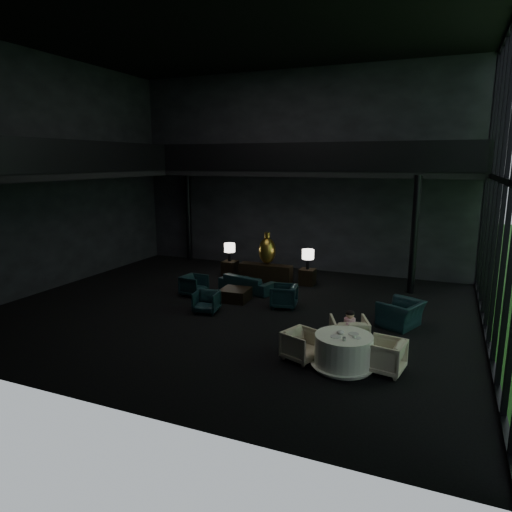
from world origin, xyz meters
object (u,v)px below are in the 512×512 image
at_px(dining_chair_north, 349,330).
at_px(bronze_urn, 267,250).
at_px(sofa, 247,281).
at_px(lounge_armchair_west, 194,285).
at_px(lounge_armchair_south, 206,302).
at_px(console, 266,273).
at_px(table_lamp_right, 308,255).
at_px(dining_table, 343,353).
at_px(dining_chair_east, 385,354).
at_px(dining_chair_west, 302,344).
at_px(lounge_armchair_east, 284,295).
at_px(child, 350,322).
at_px(side_table_right, 307,277).
at_px(side_table_left, 230,268).
at_px(coffee_table, 235,295).
at_px(window_armchair, 401,309).
at_px(table_lamp_left, 230,248).

bearing_deg(dining_chair_north, bronze_urn, -73.35).
bearing_deg(sofa, lounge_armchair_west, 52.90).
distance_m(bronze_urn, lounge_armchair_south, 4.30).
height_order(console, table_lamp_right, table_lamp_right).
xyz_separation_m(dining_table, dining_chair_east, (0.86, 0.15, 0.08)).
relative_size(bronze_urn, dining_table, 0.83).
bearing_deg(dining_chair_west, dining_chair_east, -64.87).
relative_size(bronze_urn, table_lamp_right, 1.64).
xyz_separation_m(lounge_armchair_east, child, (2.54, -2.55, 0.34)).
bearing_deg(side_table_right, lounge_armchair_east, -88.34).
distance_m(table_lamp_right, lounge_armchair_east, 2.93).
relative_size(table_lamp_right, dining_chair_north, 0.75).
bearing_deg(side_table_right, dining_chair_north, -63.71).
bearing_deg(table_lamp_right, console, -175.38).
xyz_separation_m(dining_table, dining_chair_west, (-0.95, 0.04, 0.04)).
bearing_deg(lounge_armchair_south, side_table_left, 98.09).
bearing_deg(table_lamp_right, lounge_armchair_south, -114.35).
bearing_deg(console, dining_chair_west, -61.52).
bearing_deg(lounge_armchair_west, bronze_urn, -23.16).
bearing_deg(coffee_table, console, 89.74).
bearing_deg(coffee_table, dining_chair_east, -33.18).
bearing_deg(side_table_right, dining_table, -66.95).
relative_size(console, lounge_armchair_south, 3.10).
bearing_deg(dining_table, side_table_right, 113.05).
xyz_separation_m(bronze_urn, side_table_left, (-1.60, 0.07, -0.86)).
xyz_separation_m(table_lamp_right, lounge_armchair_south, (-1.89, -4.18, -0.78)).
xyz_separation_m(side_table_left, lounge_armchair_east, (3.28, -2.94, 0.10)).
height_order(lounge_armchair_west, lounge_armchair_east, lounge_armchair_east).
height_order(console, sofa, sofa).
bearing_deg(console, side_table_right, 4.64).
height_order(table_lamp_right, dining_chair_west, table_lamp_right).
bearing_deg(child, lounge_armchair_east, -45.16).
height_order(lounge_armchair_west, window_armchair, window_armchair).
relative_size(dining_table, dining_chair_west, 1.93).
relative_size(bronze_urn, dining_chair_west, 1.60).
bearing_deg(coffee_table, lounge_armchair_south, -101.35).
distance_m(table_lamp_right, lounge_armchair_south, 4.66).
height_order(side_table_right, dining_chair_west, dining_chair_west).
xyz_separation_m(table_lamp_right, dining_table, (2.68, -6.30, -0.78)).
height_order(side_table_right, lounge_armchair_west, lounge_armchair_west).
distance_m(lounge_armchair_south, dining_table, 5.04).
relative_size(table_lamp_left, table_lamp_right, 0.98).
height_order(console, dining_table, dining_table).
xyz_separation_m(lounge_armchair_east, dining_table, (2.60, -3.46, -0.07)).
xyz_separation_m(dining_table, dining_chair_north, (-0.09, 1.06, 0.15)).
bearing_deg(dining_chair_east, dining_chair_north, -124.73).
xyz_separation_m(table_lamp_left, sofa, (1.50, -1.70, -0.73)).
xyz_separation_m(dining_chair_east, dining_chair_west, (-1.82, -0.11, -0.03)).
height_order(table_lamp_left, sofa, table_lamp_left).
bearing_deg(lounge_armchair_west, coffee_table, -84.09).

